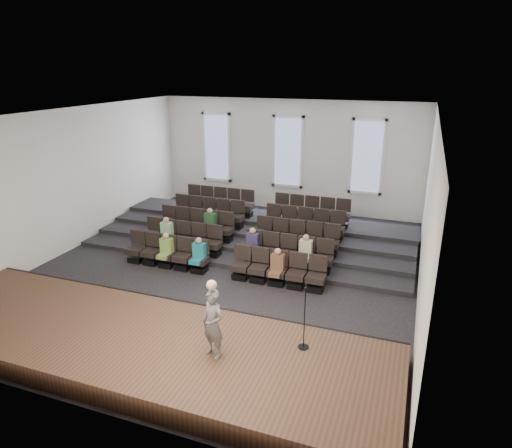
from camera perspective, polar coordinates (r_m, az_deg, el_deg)
The scene contains 14 objects.
ground at distance 15.27m, azimuth -3.61°, elevation -5.47°, with size 14.00×14.00×0.00m, color black.
ceiling at distance 13.94m, azimuth -4.05°, elevation 13.58°, with size 12.00×14.00×0.02m, color white.
wall_back at distance 20.85m, azimuth 4.03°, elevation 8.48°, with size 12.00×0.04×5.00m, color white.
wall_front at distance 8.88m, azimuth -22.52°, elevation -8.21°, with size 12.00×0.04×5.00m, color white.
wall_left at distance 17.66m, azimuth -22.09°, elevation 5.15°, with size 0.04×14.00×5.00m, color white.
wall_right at distance 13.26m, azimuth 20.76°, elevation 0.97°, with size 0.04×14.00×5.00m, color white.
stage at distance 11.26m, azimuth -14.38°, elevation -14.39°, with size 11.80×3.60×0.50m, color #4B3020.
stage_lip at distance 12.52m, azimuth -9.82°, elevation -10.36°, with size 11.80×0.06×0.52m, color black.
risers at distance 17.92m, azimuth 0.42°, elevation -0.93°, with size 11.80×4.80×0.60m.
seating_rows at distance 16.32m, azimuth -1.51°, elevation -1.18°, with size 6.80×4.70×1.67m.
windows at distance 20.75m, azimuth 3.99°, elevation 8.99°, with size 8.44×0.10×3.24m.
audience at distance 15.16m, azimuth -4.10°, elevation -2.44°, with size 5.45×2.64×1.10m.
speaker at distance 9.78m, azimuth -5.40°, elevation -12.32°, with size 0.56×0.37×1.53m, color #605E5B.
mic_stand at distance 10.20m, azimuth 6.02°, elevation -13.03°, with size 0.25×0.25×1.49m.
Camera 1 is at (5.65, -12.67, 6.37)m, focal length 32.00 mm.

